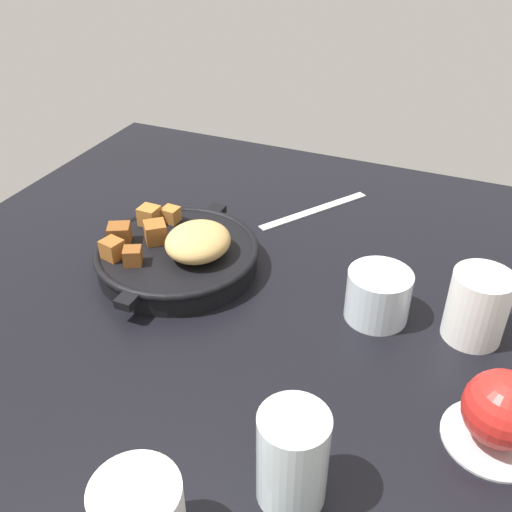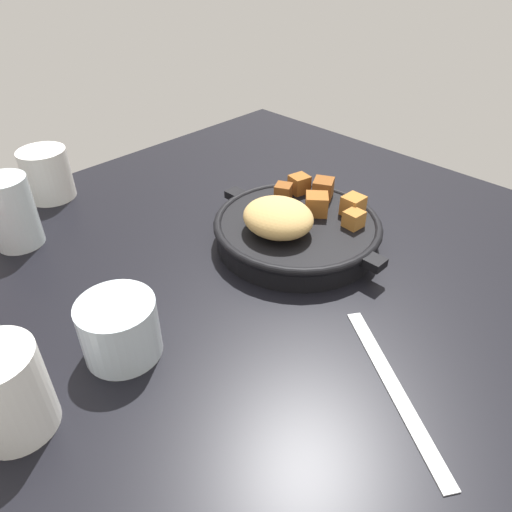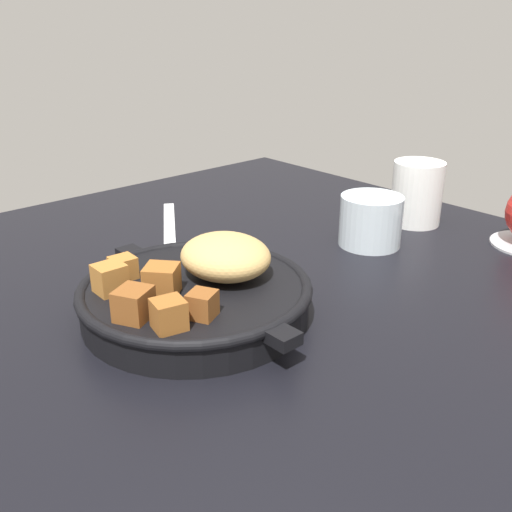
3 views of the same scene
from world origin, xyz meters
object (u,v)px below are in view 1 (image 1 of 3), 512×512
(water_glass_short, at_px, (378,295))
(red_apple, at_px, (503,409))
(water_glass_tall, at_px, (292,458))
(butter_knife, at_px, (314,210))
(white_creamer_pitcher, at_px, (478,304))
(cast_iron_skillet, at_px, (178,253))

(water_glass_short, bearing_deg, red_apple, 46.91)
(water_glass_tall, relative_size, water_glass_short, 1.24)
(butter_knife, relative_size, white_creamer_pitcher, 2.39)
(red_apple, distance_m, water_glass_short, 0.22)
(red_apple, xyz_separation_m, water_glass_tall, (0.14, -0.17, 0.01))
(butter_knife, xyz_separation_m, water_glass_tall, (0.52, 0.15, 0.05))
(butter_knife, xyz_separation_m, white_creamer_pitcher, (0.22, 0.28, 0.04))
(white_creamer_pitcher, distance_m, water_glass_tall, 0.33)
(red_apple, bearing_deg, white_creamer_pitcher, -166.25)
(cast_iron_skillet, height_order, water_glass_short, cast_iron_skillet)
(white_creamer_pitcher, height_order, water_glass_short, white_creamer_pitcher)
(cast_iron_skillet, xyz_separation_m, butter_knife, (-0.24, 0.13, -0.03))
(white_creamer_pitcher, bearing_deg, cast_iron_skillet, -87.17)
(butter_knife, xyz_separation_m, water_glass_short, (0.24, 0.16, 0.03))
(cast_iron_skillet, bearing_deg, white_creamer_pitcher, 92.83)
(red_apple, relative_size, butter_knife, 0.36)
(butter_knife, relative_size, water_glass_tall, 2.15)
(water_glass_tall, bearing_deg, cast_iron_skillet, -135.27)
(cast_iron_skillet, xyz_separation_m, water_glass_short, (-0.01, 0.29, 0.01))
(white_creamer_pitcher, bearing_deg, water_glass_short, -83.28)
(red_apple, bearing_deg, butter_knife, -140.07)
(red_apple, height_order, water_glass_short, red_apple)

